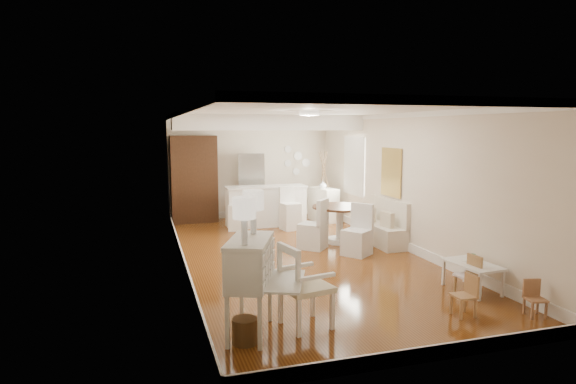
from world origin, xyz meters
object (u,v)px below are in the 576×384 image
bar_stool_right (290,209)px  kids_chair_b (467,275)px  sideboard (323,205)px  slip_chair_far (313,224)px  fridge (264,186)px  kids_chair_a (464,295)px  breakfast_counter (266,206)px  kids_chair_c (536,299)px  bar_stool_left (238,210)px  kids_table (472,277)px  secretary_bureau (250,287)px  wicker_basket (245,331)px  pantry_cabinet (194,179)px  dining_table (340,224)px  slip_chair_near (357,230)px  gustavian_armchair (306,285)px

bar_stool_right → kids_chair_b: bearing=-87.9°
kids_chair_b → sideboard: bearing=174.3°
bar_stool_right → sideboard: (1.19, 0.82, -0.08)m
slip_chair_far → fridge: size_ratio=0.58×
kids_chair_a → sideboard: (0.61, 6.78, 0.16)m
breakfast_counter → fridge: bearing=79.2°
kids_chair_c → bar_stool_left: bearing=124.6°
sideboard → kids_table: bearing=-101.3°
secretary_bureau → wicker_basket: (-0.12, -0.23, -0.44)m
pantry_cabinet → fridge: 1.92m
dining_table → pantry_cabinet: bearing=129.5°
dining_table → fridge: 3.49m
slip_chair_far → sideboard: 3.04m
kids_chair_b → fridge: (-1.39, 6.98, 0.59)m
kids_table → sideboard: (-0.16, 5.96, 0.23)m
kids_chair_b → slip_chair_near: slip_chair_near is taller
slip_chair_near → sideboard: size_ratio=1.07×
kids_table → kids_chair_c: bearing=-83.6°
gustavian_armchair → bar_stool_right: 5.87m
kids_table → dining_table: bearing=101.7°
kids_chair_c → fridge: (-1.73, 7.95, 0.65)m
kids_chair_c → fridge: size_ratio=0.28×
slip_chair_near → sideboard: bearing=132.4°
dining_table → kids_chair_c: bearing=-79.6°
fridge → bar_stool_left: bearing=-125.4°
pantry_cabinet → bar_stool_left: bearing=-57.5°
kids_chair_c → breakfast_counter: (-1.93, 6.90, 0.27)m
kids_chair_c → slip_chair_far: bearing=122.1°
kids_chair_b → bar_stool_right: bar_stool_right is taller
kids_chair_b → slip_chair_near: 2.68m
slip_chair_far → breakfast_counter: bearing=-130.6°
kids_chair_b → bar_stool_left: bar_stool_left is taller
secretary_bureau → bar_stool_left: bearing=103.0°
kids_table → wicker_basket: bearing=-168.0°
pantry_cabinet → slip_chair_near: bearing=-58.5°
wicker_basket → pantry_cabinet: bearing=88.4°
kids_table → kids_chair_b: size_ratio=1.42×
dining_table → kids_chair_a: bearing=-90.6°
slip_chair_far → bar_stool_left: (-1.14, 2.23, -0.02)m
bar_stool_right → sideboard: bearing=24.8°
dining_table → fridge: size_ratio=0.66×
secretary_bureau → breakfast_counter: bearing=96.7°
kids_table → fridge: 7.05m
pantry_cabinet → wicker_basket: bearing=-91.6°
kids_chair_b → slip_chair_near: bearing=-172.4°
kids_chair_c → slip_chair_far: size_ratio=0.48×
bar_stool_left → fridge: 1.76m
wicker_basket → kids_chair_b: 3.57m
bar_stool_left → fridge: fridge is taller
kids_table → fridge: size_ratio=0.48×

